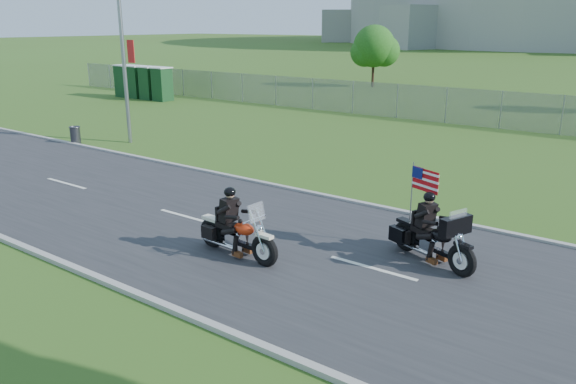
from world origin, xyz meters
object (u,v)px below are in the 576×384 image
Objects in this scene: trash_can at (75,135)px; porta_toilet_c at (137,82)px; porta_toilet_a at (162,85)px; porta_toilet_d at (125,81)px; streetlight at (124,18)px; motorcycle_lead at (236,235)px; motorcycle_follow at (433,240)px; porta_toilet_b at (149,84)px.

porta_toilet_c is at bearing 130.92° from trash_can.
porta_toilet_a is 1.00× the size of porta_toilet_d.
streetlight is at bearing -40.06° from porta_toilet_c.
streetlight reaches higher than porta_toilet_d.
motorcycle_lead is 1.06× the size of motorcycle_follow.
trash_can is at bearing -45.67° from porta_toilet_d.
streetlight is 4.35× the size of porta_toilet_c.
porta_toilet_c is at bearing 139.94° from streetlight.
trash_can is at bearing -57.12° from porta_toilet_a.
porta_toilet_a is 2.90× the size of trash_can.
porta_toilet_d reaches higher than motorcycle_follow.
motorcycle_lead is (27.16, -18.24, -0.61)m from porta_toilet_d.
streetlight is at bearing -37.17° from porta_toilet_d.
porta_toilet_a is at bearing 0.00° from porta_toilet_c.
porta_toilet_c reaches higher than trash_can.
motorcycle_lead is at bearing -36.83° from porta_toilet_b.
porta_toilet_d is (-1.40, 0.00, 0.00)m from porta_toilet_c.
streetlight is 12.60× the size of trash_can.
porta_toilet_a is at bearing 145.93° from motorcycle_lead.
porta_toilet_c is (-12.82, 10.78, -4.49)m from streetlight.
porta_toilet_a is at bearing 132.91° from streetlight.
motorcycle_follow is at bearing -9.52° from trash_can.
streetlight is 18.36m from motorcycle_follow.
porta_toilet_c is (-1.40, 0.00, 0.00)m from porta_toilet_b.
streetlight reaches higher than porta_toilet_a.
porta_toilet_b is (-1.40, 0.00, 0.00)m from porta_toilet_a.
porta_toilet_d is 0.95× the size of motorcycle_follow.
porta_toilet_a is at bearing 0.00° from porta_toilet_d.
porta_toilet_b reaches higher than motorcycle_follow.
porta_toilet_d is at bearing 180.00° from porta_toilet_a.
motorcycle_lead is (22.96, -18.24, -0.61)m from porta_toilet_a.
motorcycle_follow is (26.93, -15.84, -0.57)m from porta_toilet_a.
porta_toilet_b is 1.00× the size of porta_toilet_c.
streetlight reaches higher than porta_toilet_c.
porta_toilet_b is 1.00× the size of porta_toilet_d.
porta_toilet_b is at bearing 0.00° from porta_toilet_d.
motorcycle_follow is at bearing 35.57° from motorcycle_lead.
motorcycle_lead is at bearing -29.97° from streetlight.
porta_toilet_b reaches higher than motorcycle_lead.
porta_toilet_a is 0.95× the size of motorcycle_follow.
porta_toilet_c is 0.90× the size of motorcycle_lead.
porta_toilet_c and porta_toilet_d have the same top height.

